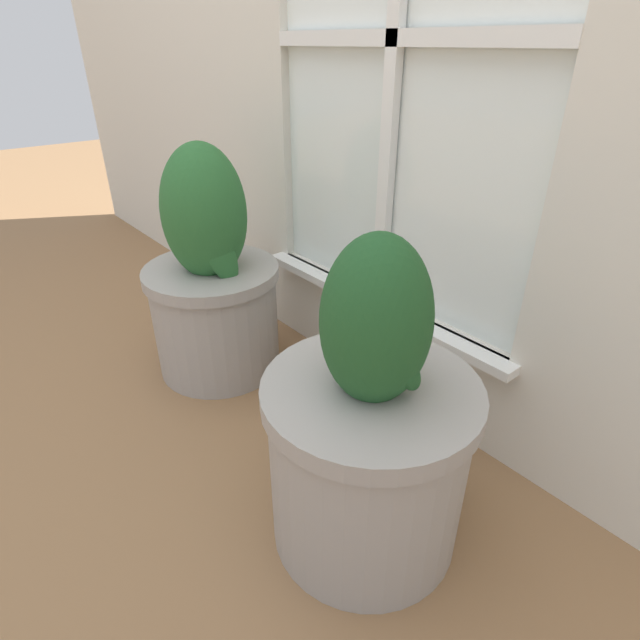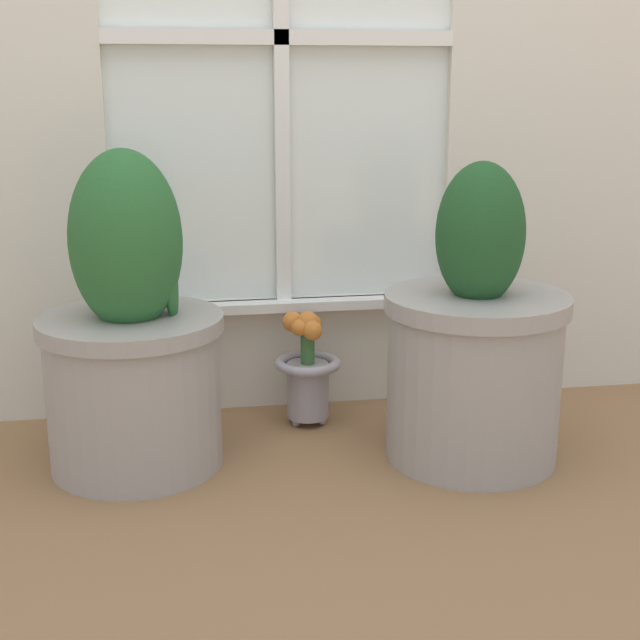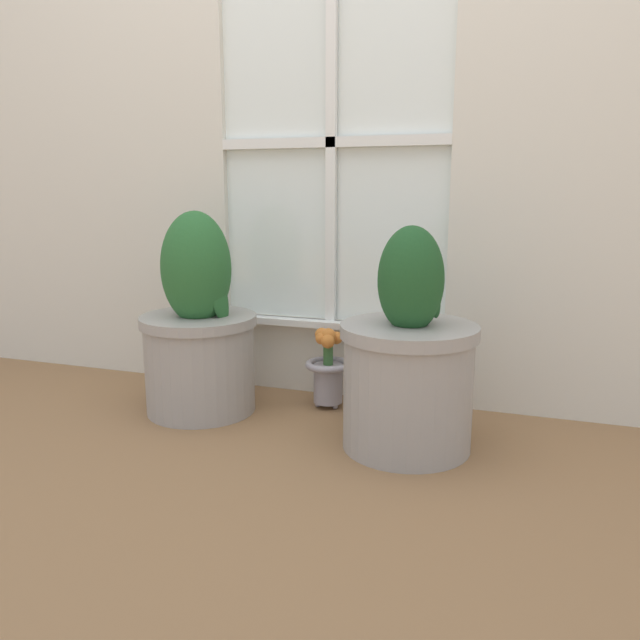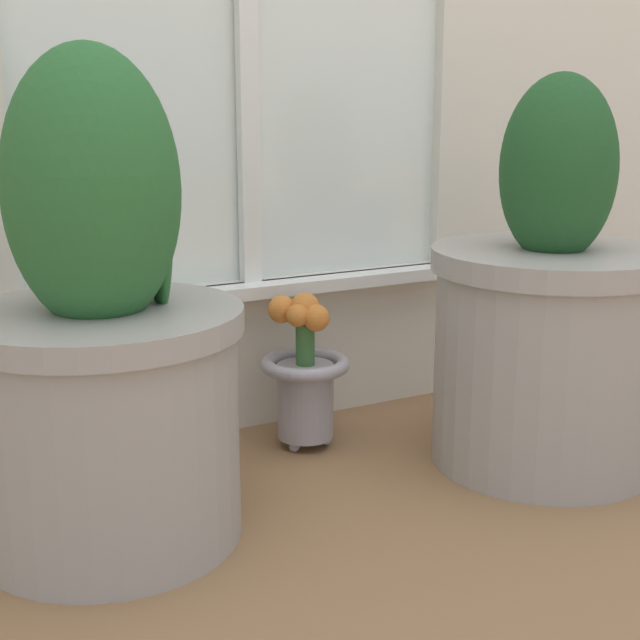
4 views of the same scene
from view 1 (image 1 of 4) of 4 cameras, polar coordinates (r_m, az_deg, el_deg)
ground_plane at (r=1.34m, az=-10.67°, el=-15.07°), size 10.00×10.00×0.00m
potted_plant_left at (r=1.53m, az=-12.15°, el=3.75°), size 0.40×0.40×0.70m
potted_plant_right at (r=0.99m, az=5.59°, el=-13.15°), size 0.41×0.41×0.67m
flower_vase at (r=1.40m, az=3.27°, el=-4.94°), size 0.16×0.16×0.29m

